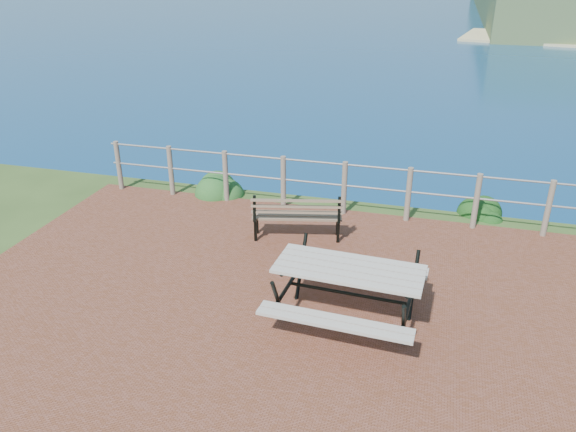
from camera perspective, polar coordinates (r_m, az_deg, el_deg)
name	(u,v)px	position (r m, az deg, el deg)	size (l,w,h in m)	color
ground	(298,315)	(7.59, 1.04, -10.00)	(10.00, 7.00, 0.12)	brown
safety_railing	(344,185)	(10.23, 5.74, 3.13)	(9.40, 0.10, 1.00)	#6B5B4C
picnic_table	(348,288)	(7.24, 6.13, -7.30)	(1.90, 1.61, 0.78)	#9D988D
park_bench	(297,209)	(9.27, 0.92, 0.74)	(1.53, 0.69, 0.83)	brown
shrub_lip_west	(221,191)	(11.50, -6.85, 2.49)	(0.83, 0.83, 0.59)	#205724
shrub_lip_east	(480,213)	(11.04, 18.91, 0.29)	(0.77, 0.77, 0.51)	#123C12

